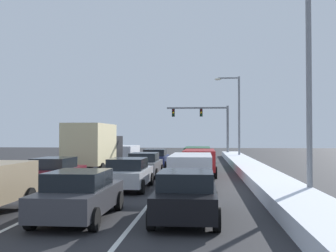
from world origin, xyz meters
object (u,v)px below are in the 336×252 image
object	(u,v)px
suv_white_right_lane_second	(191,168)
traffic_light_gantry	(208,120)
box_truck_left_lane_third	(94,146)
sedan_silver_center_lane_second	(128,174)
sedan_charcoal_center_lane_nearest	(80,194)
suv_green_right_lane_fourth	(198,155)
suv_red_right_lane_third	(199,160)
street_lamp_right_mid	(236,110)
sedan_black_right_lane_nearest	(186,195)
sedan_gray_center_lane_third	(145,164)
suv_white_left_lane_fourth	(125,153)
sedan_navy_center_lane_fourth	(155,158)
sedan_maroon_left_lane_second	(55,173)
street_lamp_right_near	(300,61)

from	to	relation	value
suv_white_right_lane_second	traffic_light_gantry	size ratio (longest dim) A/B	0.65
box_truck_left_lane_third	traffic_light_gantry	distance (m)	23.63
sedan_silver_center_lane_second	sedan_charcoal_center_lane_nearest	bearing A→B (deg)	-91.82
suv_green_right_lane_fourth	sedan_charcoal_center_lane_nearest	size ratio (longest dim) A/B	1.09
suv_red_right_lane_third	sedan_charcoal_center_lane_nearest	bearing A→B (deg)	-104.64
sedan_charcoal_center_lane_nearest	street_lamp_right_mid	world-z (taller)	street_lamp_right_mid
suv_red_right_lane_third	traffic_light_gantry	bearing A→B (deg)	87.98
suv_white_right_lane_second	sedan_silver_center_lane_second	world-z (taller)	suv_white_right_lane_second
sedan_black_right_lane_nearest	sedan_gray_center_lane_third	size ratio (longest dim) A/B	1.00
sedan_black_right_lane_nearest	suv_white_left_lane_fourth	size ratio (longest dim) A/B	0.92
traffic_light_gantry	sedan_navy_center_lane_fourth	bearing A→B (deg)	-104.49
sedan_charcoal_center_lane_nearest	sedan_silver_center_lane_second	world-z (taller)	same
suv_white_right_lane_second	suv_red_right_lane_third	xyz separation A→B (m)	(0.31, 6.28, 0.00)
sedan_maroon_left_lane_second	traffic_light_gantry	world-z (taller)	traffic_light_gantry
sedan_black_right_lane_nearest	sedan_maroon_left_lane_second	world-z (taller)	same
suv_white_right_lane_second	sedan_gray_center_lane_third	world-z (taller)	suv_white_right_lane_second
suv_white_right_lane_second	sedan_gray_center_lane_third	xyz separation A→B (m)	(-3.14, 5.46, -0.25)
traffic_light_gantry	street_lamp_right_near	distance (m)	32.63
suv_white_right_lane_second	sedan_silver_center_lane_second	size ratio (longest dim) A/B	1.09
suv_white_right_lane_second	street_lamp_right_near	xyz separation A→B (m)	(4.43, -3.41, 4.53)
suv_white_right_lane_second	traffic_light_gantry	bearing A→B (deg)	87.80
suv_green_right_lane_fourth	box_truck_left_lane_third	world-z (taller)	box_truck_left_lane_third
suv_white_right_lane_second	box_truck_left_lane_third	distance (m)	9.75
sedan_gray_center_lane_third	sedan_maroon_left_lane_second	bearing A→B (deg)	-121.70
sedan_charcoal_center_lane_nearest	sedan_silver_center_lane_second	xyz separation A→B (m)	(0.22, 6.82, 0.00)
sedan_silver_center_lane_second	sedan_navy_center_lane_fourth	world-z (taller)	same
suv_white_left_lane_fourth	traffic_light_gantry	xyz separation A→B (m)	(7.64, 13.14, 3.48)
suv_white_left_lane_fourth	sedan_silver_center_lane_second	bearing A→B (deg)	-77.93
sedan_silver_center_lane_second	suv_white_left_lane_fourth	world-z (taller)	suv_white_left_lane_fourth
sedan_charcoal_center_lane_nearest	traffic_light_gantry	distance (m)	36.79
suv_green_right_lane_fourth	sedan_silver_center_lane_second	bearing A→B (deg)	-103.82
suv_red_right_lane_third	street_lamp_right_near	bearing A→B (deg)	-66.98
sedan_silver_center_lane_second	street_lamp_right_mid	size ratio (longest dim) A/B	0.51
sedan_black_right_lane_nearest	sedan_gray_center_lane_third	bearing A→B (deg)	104.41
sedan_maroon_left_lane_second	sedan_gray_center_lane_third	bearing A→B (deg)	58.30
sedan_silver_center_lane_second	street_lamp_right_mid	distance (m)	24.47
sedan_silver_center_lane_second	sedan_gray_center_lane_third	size ratio (longest dim) A/B	1.00
sedan_black_right_lane_nearest	street_lamp_right_mid	distance (m)	30.19
sedan_charcoal_center_lane_nearest	suv_green_right_lane_fourth	bearing A→B (deg)	80.29
sedan_silver_center_lane_second	sedan_navy_center_lane_fourth	distance (m)	12.57
sedan_charcoal_center_lane_nearest	sedan_gray_center_lane_third	distance (m)	12.77
sedan_black_right_lane_nearest	traffic_light_gantry	xyz separation A→B (m)	(1.03, 36.10, 3.73)
street_lamp_right_mid	sedan_silver_center_lane_second	bearing A→B (deg)	-106.76
sedan_maroon_left_lane_second	sedan_silver_center_lane_second	bearing A→B (deg)	-2.05
street_lamp_right_mid	suv_green_right_lane_fourth	bearing A→B (deg)	-110.22
sedan_charcoal_center_lane_nearest	sedan_gray_center_lane_third	size ratio (longest dim) A/B	1.00
suv_red_right_lane_third	sedan_silver_center_lane_second	distance (m)	7.54
suv_white_right_lane_second	sedan_charcoal_center_lane_nearest	xyz separation A→B (m)	(-3.24, -7.31, -0.25)
suv_white_right_lane_second	sedan_charcoal_center_lane_nearest	size ratio (longest dim) A/B	1.09
sedan_charcoal_center_lane_nearest	suv_white_left_lane_fourth	world-z (taller)	suv_white_left_lane_fourth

